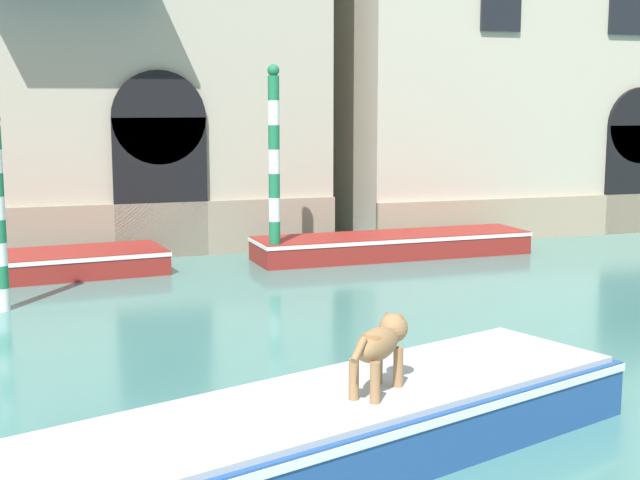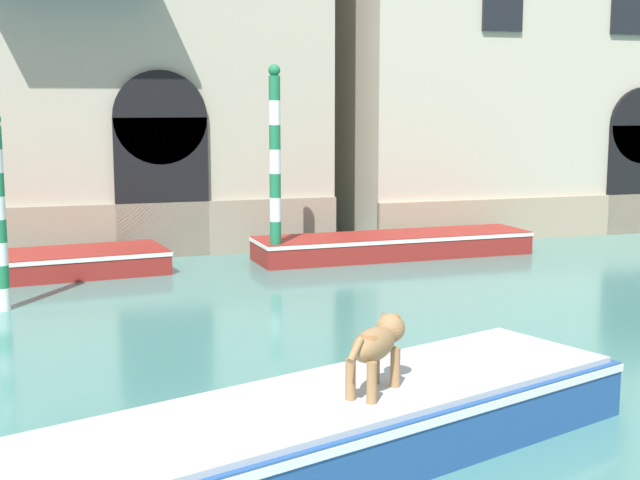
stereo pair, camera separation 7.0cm
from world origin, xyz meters
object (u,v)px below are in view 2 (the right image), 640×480
at_px(dog_on_deck, 377,344).
at_px(mooring_pole_0, 275,167).
at_px(boat_moored_near_palazzo, 0,267).
at_px(boat_moored_far, 394,245).
at_px(boat_foreground, 314,431).

xyz_separation_m(dog_on_deck, mooring_pole_0, (1.58, 10.00, 0.99)).
relative_size(boat_moored_near_palazzo, boat_moored_far, 1.04).
distance_m(boat_foreground, boat_moored_far, 11.86).
height_order(dog_on_deck, mooring_pole_0, mooring_pole_0).
distance_m(boat_moored_far, mooring_pole_0, 3.50).
relative_size(boat_foreground, dog_on_deck, 8.80).
height_order(boat_moored_near_palazzo, mooring_pole_0, mooring_pole_0).
bearing_deg(mooring_pole_0, boat_moored_far, 11.84).
bearing_deg(boat_foreground, mooring_pole_0, 58.06).
distance_m(boat_foreground, boat_moored_near_palazzo, 10.99).
bearing_deg(dog_on_deck, boat_moored_near_palazzo, 65.60).
bearing_deg(boat_moored_far, mooring_pole_0, -170.05).
xyz_separation_m(boat_foreground, dog_on_deck, (0.66, 0.08, 0.78)).
height_order(boat_moored_far, mooring_pole_0, mooring_pole_0).
height_order(boat_foreground, dog_on_deck, dog_on_deck).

